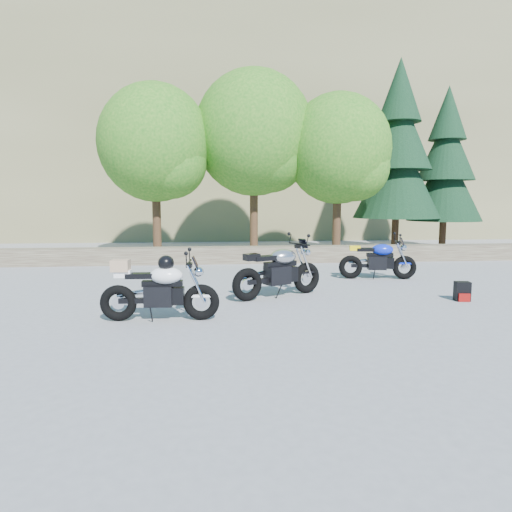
{
  "coord_description": "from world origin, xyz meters",
  "views": [
    {
      "loc": [
        -0.75,
        -8.31,
        1.87
      ],
      "look_at": [
        0.2,
        1.0,
        0.75
      ],
      "focal_mm": 32.0,
      "sensor_mm": 36.0,
      "label": 1
    }
  ],
  "objects_px": {
    "silver_bike": "(279,272)",
    "white_bike": "(159,289)",
    "backpack": "(462,292)",
    "blue_bike": "(378,260)"
  },
  "relations": [
    {
      "from": "white_bike",
      "to": "blue_bike",
      "type": "bearing_deg",
      "value": 38.06
    },
    {
      "from": "white_bike",
      "to": "backpack",
      "type": "xyz_separation_m",
      "value": [
        5.55,
        0.88,
        -0.33
      ]
    },
    {
      "from": "silver_bike",
      "to": "backpack",
      "type": "bearing_deg",
      "value": -38.53
    },
    {
      "from": "white_bike",
      "to": "blue_bike",
      "type": "distance_m",
      "value": 5.94
    },
    {
      "from": "backpack",
      "to": "silver_bike",
      "type": "bearing_deg",
      "value": 177.04
    },
    {
      "from": "white_bike",
      "to": "backpack",
      "type": "distance_m",
      "value": 5.63
    },
    {
      "from": "silver_bike",
      "to": "white_bike",
      "type": "relative_size",
      "value": 1.02
    },
    {
      "from": "backpack",
      "to": "white_bike",
      "type": "bearing_deg",
      "value": -162.21
    },
    {
      "from": "silver_bike",
      "to": "white_bike",
      "type": "distance_m",
      "value": 2.67
    },
    {
      "from": "silver_bike",
      "to": "backpack",
      "type": "relative_size",
      "value": 5.24
    }
  ]
}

